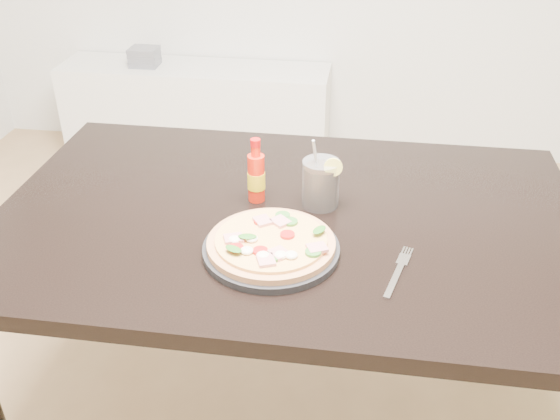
# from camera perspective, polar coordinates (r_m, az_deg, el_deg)

# --- Properties ---
(dining_table) EXTENTS (1.40, 0.90, 0.75)m
(dining_table) POSITION_cam_1_polar(r_m,az_deg,el_deg) (1.54, 0.66, -2.90)
(dining_table) COLOR black
(dining_table) RESTS_ON ground
(plate) EXTENTS (0.30, 0.30, 0.02)m
(plate) POSITION_cam_1_polar(r_m,az_deg,el_deg) (1.35, -0.81, -3.61)
(plate) COLOR black
(plate) RESTS_ON dining_table
(pizza) EXTENTS (0.28, 0.28, 0.03)m
(pizza) POSITION_cam_1_polar(r_m,az_deg,el_deg) (1.34, -0.83, -2.98)
(pizza) COLOR tan
(pizza) RESTS_ON plate
(hot_sauce_bottle) EXTENTS (0.05, 0.05, 0.16)m
(hot_sauce_bottle) POSITION_cam_1_polar(r_m,az_deg,el_deg) (1.52, -2.19, 3.08)
(hot_sauce_bottle) COLOR red
(hot_sauce_bottle) RESTS_ON dining_table
(cola_cup) EXTENTS (0.10, 0.09, 0.18)m
(cola_cup) POSITION_cam_1_polar(r_m,az_deg,el_deg) (1.51, 3.74, 2.35)
(cola_cup) COLOR black
(cola_cup) RESTS_ON dining_table
(fork) EXTENTS (0.06, 0.19, 0.00)m
(fork) POSITION_cam_1_polar(r_m,az_deg,el_deg) (1.33, 10.81, -5.42)
(fork) COLOR silver
(fork) RESTS_ON dining_table
(media_console) EXTENTS (1.40, 0.34, 0.50)m
(media_console) POSITION_cam_1_polar(r_m,az_deg,el_deg) (3.41, -7.62, 8.86)
(media_console) COLOR white
(media_console) RESTS_ON ground
(cd_stack) EXTENTS (0.14, 0.12, 0.09)m
(cd_stack) POSITION_cam_1_polar(r_m,az_deg,el_deg) (3.36, -12.30, 13.53)
(cd_stack) COLOR slate
(cd_stack) RESTS_ON media_console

